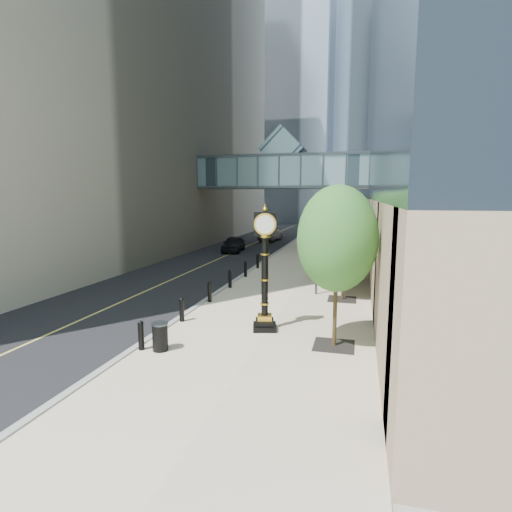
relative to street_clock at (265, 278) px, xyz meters
The scene contains 17 objects.
ground 4.67m from the street_clock, 102.06° to the right, with size 320.00×320.00×0.00m, color gray.
road 36.85m from the street_clock, 102.35° to the left, with size 8.00×180.00×0.02m, color black.
sidewalk 36.00m from the street_clock, 89.79° to the left, with size 8.00×180.00×0.06m, color #C4B596.
curb 36.21m from the street_clock, 96.14° to the left, with size 0.25×180.00×0.07m, color gray.
midrise_left 35.16m from the street_clock, 136.25° to the left, with size 20.00×58.00×40.00m, color #BFB796.
distant_tower_a 81.32m from the street_clock, 101.84° to the left, with size 24.00×22.00×78.00m, color #9DAEC6.
distant_tower_b 100.87m from the street_clock, 84.89° to the left, with size 26.00×24.00×90.00m, color #9DAEC6.
distant_tower_c 120.05m from the street_clock, 93.39° to the left, with size 22.00×22.00×65.00m, color #9DAEC6.
skywalk 24.88m from the street_clock, 99.18° to the left, with size 17.00×4.20×5.80m.
entrance_canopy 10.48m from the street_clock, 75.28° to the left, with size 3.00×8.00×4.38m.
bollard_row 6.30m from the street_clock, 125.85° to the left, with size 0.20×16.20×0.90m.
street_trees 12.20m from the street_clock, 76.95° to the left, with size 2.71×28.66×5.58m.
street_clock is the anchor object (origin of this frame).
trash_bin 4.46m from the street_clock, 134.62° to the right, with size 0.52×0.52×0.90m, color black.
pedestrian 8.20m from the street_clock, 78.15° to the left, with size 0.66×0.44×1.82m, color beige.
car_near 22.58m from the street_clock, 110.80° to the left, with size 1.73×4.30×1.46m, color black.
car_far 31.44m from the street_clock, 101.91° to the left, with size 1.63×4.68×1.54m, color black.
Camera 1 is at (4.29, -10.52, 5.21)m, focal length 28.00 mm.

